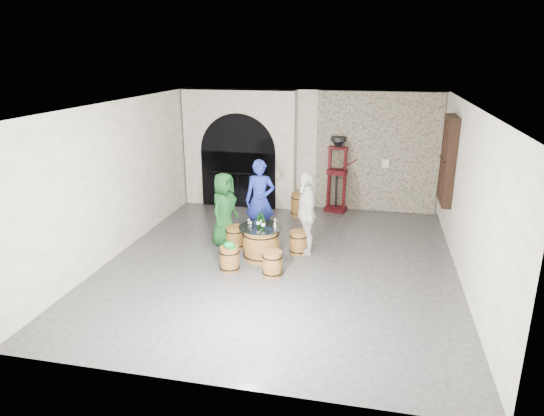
% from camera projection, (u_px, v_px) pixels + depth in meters
% --- Properties ---
extents(ground, '(8.00, 8.00, 0.00)m').
position_uv_depth(ground, '(281.00, 262.00, 10.00)').
color(ground, '#2F2F32').
rests_on(ground, ground).
extents(wall_back, '(8.00, 0.00, 8.00)m').
position_uv_depth(wall_back, '(310.00, 150.00, 13.24)').
color(wall_back, silver).
rests_on(wall_back, ground).
extents(wall_front, '(8.00, 0.00, 8.00)m').
position_uv_depth(wall_front, '(216.00, 274.00, 5.79)').
color(wall_front, silver).
rests_on(wall_front, ground).
extents(wall_left, '(0.00, 8.00, 8.00)m').
position_uv_depth(wall_left, '(119.00, 178.00, 10.22)').
color(wall_left, silver).
rests_on(wall_left, ground).
extents(wall_right, '(0.00, 8.00, 8.00)m').
position_uv_depth(wall_right, '(470.00, 199.00, 8.81)').
color(wall_right, silver).
rests_on(wall_right, ground).
extents(ceiling, '(8.00, 8.00, 0.00)m').
position_uv_depth(ceiling, '(282.00, 105.00, 9.03)').
color(ceiling, beige).
rests_on(ceiling, wall_back).
extents(stone_facing_panel, '(3.20, 0.12, 3.18)m').
position_uv_depth(stone_facing_panel, '(377.00, 153.00, 12.82)').
color(stone_facing_panel, gray).
rests_on(stone_facing_panel, ground).
extents(arched_opening, '(3.10, 0.60, 3.19)m').
position_uv_depth(arched_opening, '(240.00, 149.00, 13.38)').
color(arched_opening, silver).
rests_on(arched_opening, ground).
extents(shuttered_window, '(0.23, 1.10, 2.00)m').
position_uv_depth(shuttered_window, '(448.00, 160.00, 11.00)').
color(shuttered_window, black).
rests_on(shuttered_window, wall_right).
extents(barrel_table, '(0.92, 0.92, 0.72)m').
position_uv_depth(barrel_table, '(261.00, 243.00, 10.08)').
color(barrel_table, brown).
rests_on(barrel_table, ground).
extents(barrel_stool_left, '(0.40, 0.40, 0.50)m').
position_uv_depth(barrel_stool_left, '(235.00, 237.00, 10.68)').
color(barrel_stool_left, brown).
rests_on(barrel_stool_left, ground).
extents(barrel_stool_far, '(0.40, 0.40, 0.50)m').
position_uv_depth(barrel_stool_far, '(260.00, 233.00, 10.91)').
color(barrel_stool_far, brown).
rests_on(barrel_stool_far, ground).
extents(barrel_stool_right, '(0.40, 0.40, 0.50)m').
position_uv_depth(barrel_stool_right, '(298.00, 243.00, 10.38)').
color(barrel_stool_right, brown).
rests_on(barrel_stool_right, ground).
extents(barrel_stool_near_right, '(0.40, 0.40, 0.50)m').
position_uv_depth(barrel_stool_near_right, '(272.00, 264.00, 9.34)').
color(barrel_stool_near_right, brown).
rests_on(barrel_stool_near_right, ground).
extents(barrel_stool_near_left, '(0.40, 0.40, 0.50)m').
position_uv_depth(barrel_stool_near_left, '(230.00, 259.00, 9.55)').
color(barrel_stool_near_left, brown).
rests_on(barrel_stool_near_left, ground).
extents(green_cap, '(0.26, 0.22, 0.12)m').
position_uv_depth(green_cap, '(229.00, 245.00, 9.46)').
color(green_cap, '#0C862B').
rests_on(green_cap, barrel_stool_near_left).
extents(person_green, '(0.72, 0.91, 1.65)m').
position_uv_depth(person_green, '(224.00, 209.00, 10.73)').
color(person_green, '#13441A').
rests_on(person_green, ground).
extents(person_blue, '(0.71, 0.50, 1.86)m').
position_uv_depth(person_blue, '(260.00, 200.00, 11.03)').
color(person_blue, navy).
rests_on(person_blue, ground).
extents(person_white, '(0.72, 1.13, 1.79)m').
position_uv_depth(person_white, '(306.00, 213.00, 10.24)').
color(person_white, silver).
rests_on(person_white, ground).
extents(wine_bottle_left, '(0.08, 0.08, 0.32)m').
position_uv_depth(wine_bottle_left, '(258.00, 221.00, 9.89)').
color(wine_bottle_left, black).
rests_on(wine_bottle_left, barrel_table).
extents(wine_bottle_center, '(0.08, 0.08, 0.32)m').
position_uv_depth(wine_bottle_center, '(263.00, 223.00, 9.79)').
color(wine_bottle_center, black).
rests_on(wine_bottle_center, barrel_table).
extents(wine_bottle_right, '(0.08, 0.08, 0.32)m').
position_uv_depth(wine_bottle_right, '(262.00, 219.00, 10.02)').
color(wine_bottle_right, black).
rests_on(wine_bottle_right, barrel_table).
extents(tasting_glass_a, '(0.05, 0.05, 0.10)m').
position_uv_depth(tasting_glass_a, '(251.00, 224.00, 9.99)').
color(tasting_glass_a, '#BC6A24').
rests_on(tasting_glass_a, barrel_table).
extents(tasting_glass_b, '(0.05, 0.05, 0.10)m').
position_uv_depth(tasting_glass_b, '(275.00, 225.00, 9.92)').
color(tasting_glass_b, '#BC6A24').
rests_on(tasting_glass_b, barrel_table).
extents(tasting_glass_c, '(0.05, 0.05, 0.10)m').
position_uv_depth(tasting_glass_c, '(262.00, 219.00, 10.26)').
color(tasting_glass_c, '#BC6A24').
rests_on(tasting_glass_c, barrel_table).
extents(tasting_glass_d, '(0.05, 0.05, 0.10)m').
position_uv_depth(tasting_glass_d, '(275.00, 221.00, 10.16)').
color(tasting_glass_d, '#BC6A24').
rests_on(tasting_glass_d, barrel_table).
extents(tasting_glass_e, '(0.05, 0.05, 0.10)m').
position_uv_depth(tasting_glass_e, '(275.00, 227.00, 9.79)').
color(tasting_glass_e, '#BC6A24').
rests_on(tasting_glass_e, barrel_table).
extents(tasting_glass_f, '(0.05, 0.05, 0.10)m').
position_uv_depth(tasting_glass_f, '(249.00, 221.00, 10.14)').
color(tasting_glass_f, '#BC6A24').
rests_on(tasting_glass_f, barrel_table).
extents(side_barrel, '(0.46, 0.46, 0.62)m').
position_uv_depth(side_barrel, '(299.00, 204.00, 12.79)').
color(side_barrel, brown).
rests_on(side_barrel, ground).
extents(corking_press, '(0.85, 0.55, 2.03)m').
position_uv_depth(corking_press, '(337.00, 169.00, 12.92)').
color(corking_press, '#440B13').
rests_on(corking_press, ground).
extents(control_box, '(0.18, 0.10, 0.22)m').
position_uv_depth(control_box, '(386.00, 163.00, 12.77)').
color(control_box, silver).
rests_on(control_box, wall_back).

